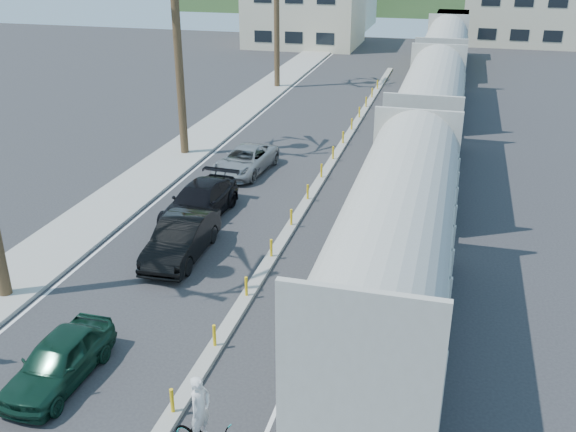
# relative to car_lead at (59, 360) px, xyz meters

# --- Properties ---
(sidewalk) EXTENTS (3.00, 90.00, 0.15)m
(sidewalk) POSITION_rel_car_lead_xyz_m (-4.90, 22.47, -0.60)
(sidewalk) COLOR gray
(sidewalk) RESTS_ON ground
(rails) EXTENTS (1.56, 100.00, 0.06)m
(rails) POSITION_rel_car_lead_xyz_m (8.60, 25.47, -0.65)
(rails) COLOR black
(rails) RESTS_ON ground
(median) EXTENTS (0.45, 60.00, 0.85)m
(median) POSITION_rel_car_lead_xyz_m (3.60, 17.43, -0.59)
(median) COLOR gray
(median) RESTS_ON ground
(lane_markings) EXTENTS (9.42, 90.00, 0.01)m
(lane_markings) POSITION_rel_car_lead_xyz_m (1.45, 22.47, -0.67)
(lane_markings) COLOR silver
(lane_markings) RESTS_ON ground
(freight_train) EXTENTS (3.00, 60.94, 5.85)m
(freight_train) POSITION_rel_car_lead_xyz_m (8.60, 24.19, 2.23)
(freight_train) COLOR #A4A297
(freight_train) RESTS_ON ground
(car_lead) EXTENTS (1.71, 4.02, 1.35)m
(car_lead) POSITION_rel_car_lead_xyz_m (0.00, 0.00, 0.00)
(car_lead) COLOR #103124
(car_lead) RESTS_ON ground
(car_second) EXTENTS (1.99, 4.82, 1.55)m
(car_second) POSITION_rel_car_lead_xyz_m (0.22, 7.82, 0.10)
(car_second) COLOR black
(car_second) RESTS_ON ground
(car_third) EXTENTS (2.62, 5.35, 1.49)m
(car_third) POSITION_rel_car_lead_xyz_m (-0.54, 11.53, 0.07)
(car_third) COLOR black
(car_third) RESTS_ON ground
(car_rear) EXTENTS (3.16, 5.22, 1.33)m
(car_rear) POSITION_rel_car_lead_xyz_m (-0.47, 17.56, -0.01)
(car_rear) COLOR #979A9C
(car_rear) RESTS_ON ground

